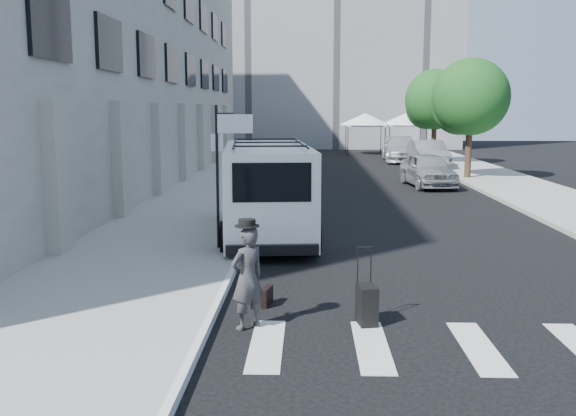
# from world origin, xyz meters

# --- Properties ---
(ground) EXTENTS (120.00, 120.00, 0.00)m
(ground) POSITION_xyz_m (0.00, 0.00, 0.00)
(ground) COLOR black
(ground) RESTS_ON ground
(sidewalk_left) EXTENTS (4.50, 48.00, 0.15)m
(sidewalk_left) POSITION_xyz_m (-4.25, 16.00, 0.07)
(sidewalk_left) COLOR gray
(sidewalk_left) RESTS_ON ground
(sidewalk_right) EXTENTS (4.00, 56.00, 0.15)m
(sidewalk_right) POSITION_xyz_m (9.00, 20.00, 0.07)
(sidewalk_right) COLOR gray
(sidewalk_right) RESTS_ON ground
(building_left) EXTENTS (10.00, 44.00, 12.00)m
(building_left) POSITION_xyz_m (-11.50, 18.00, 6.00)
(building_left) COLOR gray
(building_left) RESTS_ON ground
(building_far) EXTENTS (22.00, 12.00, 25.00)m
(building_far) POSITION_xyz_m (2.00, 50.00, 12.50)
(building_far) COLOR slate
(building_far) RESTS_ON ground
(sign_pole) EXTENTS (1.03, 0.07, 3.50)m
(sign_pole) POSITION_xyz_m (-2.36, 3.20, 2.65)
(sign_pole) COLOR black
(sign_pole) RESTS_ON sidewalk_left
(tree_near) EXTENTS (3.80, 3.83, 6.03)m
(tree_near) POSITION_xyz_m (7.50, 20.15, 3.97)
(tree_near) COLOR black
(tree_near) RESTS_ON ground
(tree_far) EXTENTS (3.80, 3.83, 6.03)m
(tree_far) POSITION_xyz_m (7.50, 29.15, 3.97)
(tree_far) COLOR black
(tree_far) RESTS_ON ground
(tent_left) EXTENTS (4.00, 4.00, 3.20)m
(tent_left) POSITION_xyz_m (4.00, 38.00, 2.71)
(tent_left) COLOR black
(tent_left) RESTS_ON ground
(tent_right) EXTENTS (4.00, 4.00, 3.20)m
(tent_right) POSITION_xyz_m (7.20, 38.50, 2.71)
(tent_right) COLOR black
(tent_right) RESTS_ON ground
(businessman) EXTENTS (0.73, 0.71, 1.70)m
(businessman) POSITION_xyz_m (-1.35, -2.25, 0.85)
(businessman) COLOR #313133
(businessman) RESTS_ON ground
(briefcase) EXTENTS (0.22, 0.46, 0.34)m
(briefcase) POSITION_xyz_m (-1.13, -1.01, 0.17)
(briefcase) COLOR black
(briefcase) RESTS_ON ground
(suitcase) EXTENTS (0.36, 0.50, 1.28)m
(suitcase) POSITION_xyz_m (0.61, -2.00, 0.34)
(suitcase) COLOR black
(suitcase) RESTS_ON ground
(cargo_van) EXTENTS (2.93, 7.03, 2.56)m
(cargo_van) POSITION_xyz_m (-1.52, 5.34, 1.32)
(cargo_van) COLOR white
(cargo_van) RESTS_ON ground
(parked_car_a) EXTENTS (2.29, 4.75, 1.56)m
(parked_car_a) POSITION_xyz_m (5.10, 17.18, 0.78)
(parked_car_a) COLOR gray
(parked_car_a) RESTS_ON ground
(parked_car_b) EXTENTS (1.90, 5.14, 1.68)m
(parked_car_b) POSITION_xyz_m (6.75, 26.28, 0.84)
(parked_car_b) COLOR slate
(parked_car_b) RESTS_ON ground
(parked_car_c) EXTENTS (2.59, 5.83, 1.66)m
(parked_car_c) POSITION_xyz_m (5.84, 31.15, 0.83)
(parked_car_c) COLOR #A3A5AB
(parked_car_c) RESTS_ON ground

